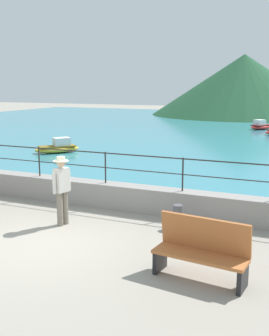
{
  "coord_description": "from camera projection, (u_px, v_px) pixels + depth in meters",
  "views": [
    {
      "loc": [
        5.39,
        -7.02,
        3.47
      ],
      "look_at": [
        0.69,
        3.7,
        1.1
      ],
      "focal_mm": 44.0,
      "sensor_mm": 36.0,
      "label": 1
    }
  ],
  "objects": [
    {
      "name": "lake_water",
      "position": [
        240.0,
        129.0,
        32.3
      ],
      "size": [
        64.0,
        44.32,
        0.06
      ],
      "primitive_type": "cube",
      "color": "teal",
      "rests_on": "ground"
    },
    {
      "name": "bench_far",
      "position": [
        202.0,
        249.0,
        7.43
      ],
      "size": [
        1.75,
        0.74,
        1.13
      ],
      "color": "#B76633",
      "rests_on": "ground"
    },
    {
      "name": "hill_main",
      "position": [
        243.0,
        85.0,
        47.2
      ],
      "size": [
        21.08,
        21.08,
        6.91
      ],
      "primitive_type": "cone",
      "color": "#1E4C2D",
      "rests_on": "ground"
    },
    {
      "name": "boat_0",
      "position": [
        58.0,
        147.0,
        21.05
      ],
      "size": [
        2.18,
        2.33,
        0.76
      ],
      "color": "gold",
      "rests_on": "lake_water"
    },
    {
      "name": "promenade_wall",
      "position": [
        106.0,
        195.0,
        11.92
      ],
      "size": [
        20.0,
        0.56,
        0.7
      ],
      "primitive_type": "cube",
      "color": "gray",
      "rests_on": "ground"
    },
    {
      "name": "ground_plane",
      "position": [
        39.0,
        244.0,
        9.11
      ],
      "size": [
        120.0,
        120.0,
        0.0
      ],
      "primitive_type": "plane",
      "color": "gray"
    },
    {
      "name": "bollard",
      "position": [
        178.0,
        216.0,
        10.12
      ],
      "size": [
        0.24,
        0.24,
        0.58
      ],
      "primitive_type": "cylinder",
      "color": "#4C4C51",
      "rests_on": "ground"
    },
    {
      "name": "boat_2",
      "position": [
        261.0,
        126.0,
        32.09
      ],
      "size": [
        1.93,
        2.44,
        0.76
      ],
      "color": "red",
      "rests_on": "lake_water"
    },
    {
      "name": "person_walking",
      "position": [
        62.0,
        187.0,
        10.22
      ],
      "size": [
        0.38,
        0.56,
        1.75
      ],
      "color": "slate",
      "rests_on": "ground"
    },
    {
      "name": "railing",
      "position": [
        105.0,
        161.0,
        11.72
      ],
      "size": [
        18.44,
        0.04,
        0.9
      ],
      "color": "#282623",
      "rests_on": "promenade_wall"
    }
  ]
}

